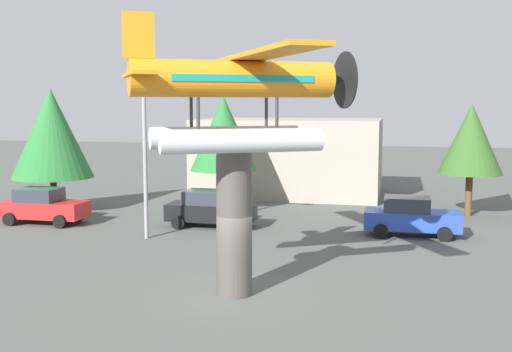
# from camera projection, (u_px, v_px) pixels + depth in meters

# --- Properties ---
(ground_plane) EXTENTS (140.00, 140.00, 0.00)m
(ground_plane) POSITION_uv_depth(u_px,v_px,m) (235.00, 294.00, 19.45)
(ground_plane) COLOR #515651
(display_pedestal) EXTENTS (1.10, 1.10, 4.50)m
(display_pedestal) POSITION_uv_depth(u_px,v_px,m) (234.00, 223.00, 19.19)
(display_pedestal) COLOR #4C4742
(display_pedestal) RESTS_ON ground
(floatplane_monument) EXTENTS (7.05, 9.53, 4.00)m
(floatplane_monument) POSITION_uv_depth(u_px,v_px,m) (238.00, 95.00, 18.77)
(floatplane_monument) COLOR silver
(floatplane_monument) RESTS_ON display_pedestal
(car_near_red) EXTENTS (4.20, 2.02, 1.76)m
(car_near_red) POSITION_uv_depth(u_px,v_px,m) (43.00, 206.00, 30.80)
(car_near_red) COLOR red
(car_near_red) RESTS_ON ground
(car_mid_black) EXTENTS (4.20, 2.02, 1.76)m
(car_mid_black) POSITION_uv_depth(u_px,v_px,m) (210.00, 209.00, 30.00)
(car_mid_black) COLOR black
(car_mid_black) RESTS_ON ground
(car_far_blue) EXTENTS (4.20, 2.02, 1.76)m
(car_far_blue) POSITION_uv_depth(u_px,v_px,m) (411.00, 216.00, 27.94)
(car_far_blue) COLOR #2847B7
(car_far_blue) RESTS_ON ground
(streetlight_primary) EXTENTS (1.84, 0.28, 7.17)m
(streetlight_primary) POSITION_uv_depth(u_px,v_px,m) (149.00, 143.00, 26.98)
(streetlight_primary) COLOR gray
(streetlight_primary) RESTS_ON ground
(storefront_building) EXTENTS (11.60, 7.82, 4.89)m
(storefront_building) POSITION_uv_depth(u_px,v_px,m) (290.00, 156.00, 40.92)
(storefront_building) COLOR #9E9384
(storefront_building) RESTS_ON ground
(tree_west) EXTENTS (4.37, 4.37, 6.74)m
(tree_west) POSITION_uv_depth(u_px,v_px,m) (52.00, 133.00, 33.80)
(tree_west) COLOR brown
(tree_west) RESTS_ON ground
(tree_east) EXTENTS (3.69, 3.69, 6.34)m
(tree_east) POSITION_uv_depth(u_px,v_px,m) (224.00, 133.00, 34.28)
(tree_east) COLOR brown
(tree_east) RESTS_ON ground
(tree_center_back) EXTENTS (3.31, 3.31, 5.91)m
(tree_center_back) POSITION_uv_depth(u_px,v_px,m) (471.00, 139.00, 32.53)
(tree_center_back) COLOR brown
(tree_center_back) RESTS_ON ground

